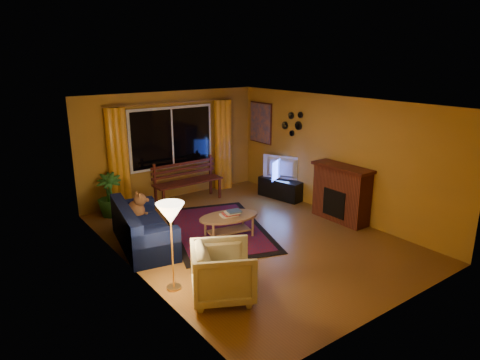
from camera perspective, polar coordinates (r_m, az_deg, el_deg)
floor at (r=8.08m, az=1.27°, el=-7.72°), size 4.50×6.00×0.02m
ceiling at (r=7.42m, az=1.39°, el=10.35°), size 4.50×6.00×0.02m
wall_back at (r=10.14m, az=-9.14°, el=4.56°), size 4.50×0.02×2.50m
wall_left at (r=6.58m, az=-14.47°, el=-2.20°), size 0.02×6.00×2.50m
wall_right at (r=9.17m, az=12.61°, el=3.13°), size 0.02×6.00×2.50m
window at (r=10.05m, az=-9.01°, el=5.62°), size 2.00×0.02×1.30m
curtain_rod at (r=9.89m, az=-9.10°, el=10.14°), size 3.20×0.03×0.03m
curtain_left at (r=9.53m, az=-15.95°, el=2.57°), size 0.36×0.36×2.24m
curtain_right at (r=10.73m, az=-2.36°, el=4.69°), size 0.36×0.36×2.24m
bench at (r=9.94m, az=-6.88°, el=-1.58°), size 1.64×0.50×0.49m
potted_plant at (r=9.37m, az=-17.00°, el=-1.94°), size 0.67×0.67×0.92m
sofa at (r=7.80m, az=-12.74°, el=-5.98°), size 1.12×1.97×0.75m
dog at (r=8.09m, az=-13.73°, el=-3.38°), size 0.48×0.55×0.50m
armchair at (r=6.05m, az=-2.27°, el=-11.84°), size 1.08×1.10×0.86m
floor_lamp at (r=6.23m, az=-9.05°, el=-8.90°), size 0.24×0.24×1.30m
rug at (r=8.42m, az=-3.02°, el=-6.58°), size 2.56×3.20×0.02m
coffee_table at (r=8.04m, az=-1.49°, el=-6.17°), size 1.34×1.34×0.42m
tv_console at (r=10.20m, az=5.42°, el=-1.15°), size 0.57×1.15×0.46m
television at (r=10.06m, az=5.49°, el=1.58°), size 0.57×0.89×0.55m
fireplace at (r=8.95m, az=13.35°, el=-1.90°), size 0.40×1.20×1.10m
mirror_cluster at (r=9.92m, az=6.94°, el=7.62°), size 0.06×0.60×0.56m
painting at (r=10.80m, az=2.76°, el=7.63°), size 0.04×0.76×0.96m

